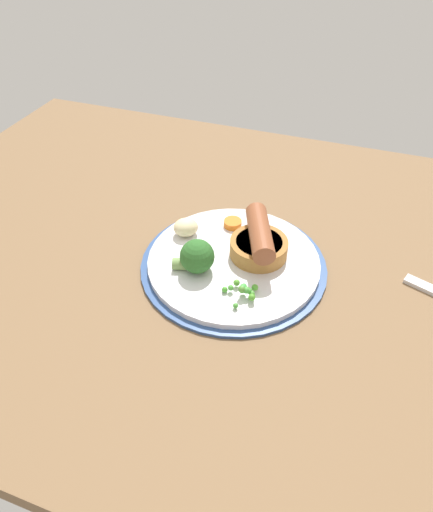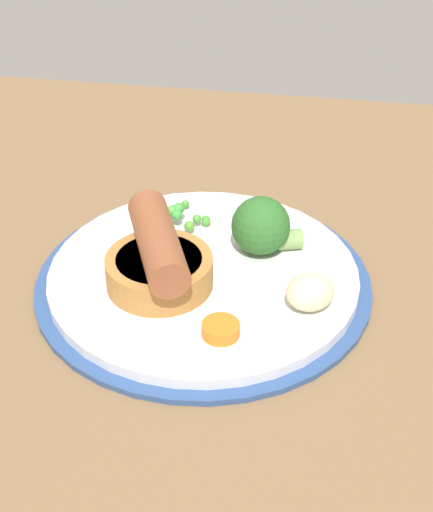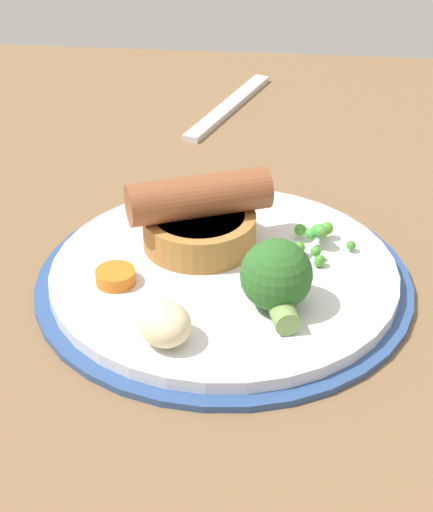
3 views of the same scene
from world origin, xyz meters
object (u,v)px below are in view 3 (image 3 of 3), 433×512
Objects in this scene: pea_pile at (318,236)px; potato_chunk_0 at (163,324)px; broccoli_floret_near at (277,277)px; dinner_plate at (224,278)px; fork at (229,106)px; carrot_slice_0 at (116,277)px; sausage_pudding at (199,218)px.

potato_chunk_0 is at bearing -38.84° from pea_pile.
broccoli_floret_near is 8.18cm from potato_chunk_0.
broccoli_floret_near is (7.50, -2.74, 1.28)cm from pea_pile.
pea_pile is at bearing 116.73° from dinner_plate.
dinner_plate reaches higher than fork.
dinner_plate is at bearing -63.27° from pea_pile.
carrot_slice_0 is at bearing -67.16° from pea_pile.
sausage_pudding is 9.36cm from broccoli_floret_near.
carrot_slice_0 is at bearing -70.86° from dinner_plate.
pea_pile is (-0.24, 8.64, -1.22)cm from sausage_pudding.
carrot_slice_0 is at bearing -154.82° from sausage_pudding.
pea_pile is at bearing 112.84° from carrot_slice_0.
broccoli_floret_near is at bearing -72.90° from sausage_pudding.
sausage_pudding is at bearing 23.12° from broccoli_floret_near.
pea_pile reaches higher than fork.
sausage_pudding is at bearing 137.17° from carrot_slice_0.
sausage_pudding reaches higher than fork.
fork is at bearing 68.57° from sausage_pudding.
sausage_pudding is (-3.06, -2.10, 3.09)cm from dinner_plate.
sausage_pudding reaches higher than carrot_slice_0.
carrot_slice_0 is (5.82, -13.82, -0.55)cm from pea_pile.
sausage_pudding is 3.87× the size of carrot_slice_0.
sausage_pudding reaches higher than dinner_plate.
potato_chunk_0 is at bearing 18.77° from fork.
fork is at bearing -6.31° from broccoli_floret_near.
broccoli_floret_near reaches higher than fork.
carrot_slice_0 is (-6.07, -4.25, -0.82)cm from potato_chunk_0.
broccoli_floret_near is at bearing -20.10° from pea_pile.
sausage_pudding is at bearing -88.44° from pea_pile.
dinner_plate is 4.50× the size of broccoli_floret_near.
dinner_plate is 5.67× the size of pea_pile.
carrot_slice_0 is (5.59, -5.18, -1.76)cm from sausage_pudding.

